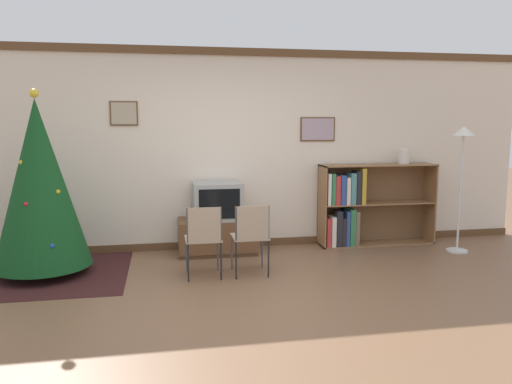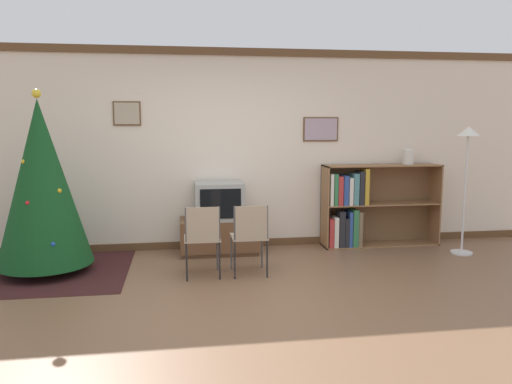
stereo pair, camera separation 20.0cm
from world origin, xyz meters
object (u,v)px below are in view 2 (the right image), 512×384
tv_console (219,236)px  folding_chair_right (250,235)px  christmas_tree (42,183)px  folding_chair_left (203,237)px  bookshelf (360,207)px  television (219,201)px  vase (408,156)px  standing_lamp (467,157)px

tv_console → folding_chair_right: (0.27, -1.04, 0.24)m
christmas_tree → folding_chair_right: christmas_tree is taller
folding_chair_left → bookshelf: bookshelf is taller
tv_console → folding_chair_right: folding_chair_right is taller
television → tv_console: bearing=90.0°
bookshelf → folding_chair_left: bearing=-153.0°
tv_console → folding_chair_left: folding_chair_left is taller
television → vase: vase is taller
tv_console → standing_lamp: size_ratio=0.61×
tv_console → folding_chair_right: 1.10m
bookshelf → standing_lamp: (1.19, -0.61, 0.73)m
christmas_tree → television: bearing=15.3°
television → standing_lamp: (3.17, -0.51, 0.58)m
folding_chair_right → standing_lamp: size_ratio=0.49×
standing_lamp → television: bearing=170.8°
christmas_tree → vase: bearing=8.3°
bookshelf → standing_lamp: size_ratio=0.98×
christmas_tree → bookshelf: size_ratio=1.27×
vase → standing_lamp: 0.81m
standing_lamp → vase: bearing=127.7°
television → folding_chair_right: television is taller
christmas_tree → bookshelf: 4.10m
television → vase: 2.73m
television → vase: (2.67, 0.13, 0.54)m
television → bookshelf: 1.98m
folding_chair_left → folding_chair_right: same height
television → vase: bearing=2.8°
christmas_tree → television: 2.15m
tv_console → standing_lamp: standing_lamp is taller
christmas_tree → tv_console: bearing=15.4°
tv_console → standing_lamp: 3.38m
vase → christmas_tree: bearing=-171.7°
christmas_tree → vase: christmas_tree is taller
television → folding_chair_right: size_ratio=0.77×
bookshelf → tv_console: bearing=-177.2°
christmas_tree → folding_chair_right: (2.31, -0.48, -0.57)m
tv_console → standing_lamp: bearing=-9.2°
christmas_tree → television: size_ratio=3.30×
folding_chair_right → standing_lamp: standing_lamp is taller
folding_chair_right → vase: (2.41, 1.17, 0.78)m
folding_chair_left → standing_lamp: standing_lamp is taller
bookshelf → vase: size_ratio=7.65×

